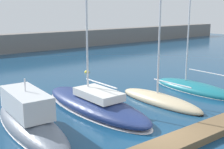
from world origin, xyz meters
TOP-DOWN VIEW (x-y plane):
  - ground_plane at (0.00, 0.00)m, footprint 120.00×120.00m
  - dock_pier at (0.00, -1.25)m, footprint 25.65×1.52m
  - motorboat_slate_second at (-4.87, 5.32)m, footprint 2.78×9.11m
  - sailboat_navy_third at (-0.05, 5.86)m, footprint 3.42×10.65m
  - sailboat_sand_fourth at (4.54, 4.17)m, footprint 2.08×7.40m
  - sailboat_teal_fifth at (9.26, 4.73)m, footprint 2.48×7.79m
  - mooring_buoy_yellow at (5.99, 16.17)m, footprint 0.53×0.53m

SIDE VIEW (x-z plane):
  - ground_plane at x=0.00m, z-range 0.00..0.00m
  - mooring_buoy_yellow at x=5.99m, z-range -0.26..0.26m
  - sailboat_teal_fifth at x=9.26m, z-range -5.82..6.21m
  - dock_pier at x=0.00m, z-range 0.00..0.40m
  - sailboat_sand_fourth at x=4.54m, z-range -7.77..8.27m
  - sailboat_navy_third at x=-0.05m, z-range -10.91..11.80m
  - motorboat_slate_second at x=-4.87m, z-range -1.13..2.22m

